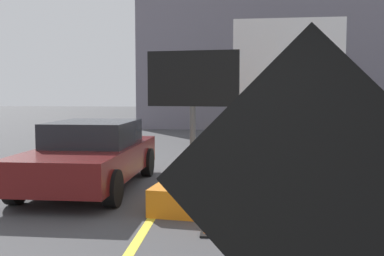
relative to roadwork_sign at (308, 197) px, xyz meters
name	(u,v)px	position (x,y,z in m)	size (l,w,h in m)	color
lane_center_stripe	(144,230)	(-1.63, 3.97, -1.47)	(0.14, 36.00, 0.01)	yellow
roadwork_sign	(308,197)	(0.00, 0.00, 0.00)	(1.59, 0.40, 2.33)	#593819
arrow_board_trailer	(193,179)	(-1.05, 5.40, -0.99)	(1.59, 1.94, 2.70)	orange
box_truck	(279,95)	(0.99, 10.71, 0.44)	(2.82, 6.96, 3.58)	black
pickup_car	(91,155)	(-3.28, 6.76, -0.78)	(2.07, 4.46, 1.38)	#591414
highway_guide_sign	(316,57)	(3.09, 16.78, 1.95)	(2.79, 0.19, 5.00)	gray
far_building_block	(300,34)	(3.64, 25.02, 3.94)	(18.18, 7.56, 10.83)	slate
traffic_cone_mid_lane	(213,214)	(-0.63, 3.88, -1.17)	(0.36, 0.36, 0.60)	black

